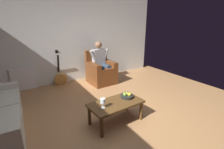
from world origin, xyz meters
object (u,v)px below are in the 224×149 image
object	(u,v)px
person_seated	(101,61)
fruit_bowl	(127,96)
coffee_table	(116,105)
guitar	(60,78)
wine_glass_near	(103,101)
armchair	(101,72)

from	to	relation	value
person_seated	fruit_bowl	distance (m)	1.97
fruit_bowl	coffee_table	bearing A→B (deg)	11.59
guitar	fruit_bowl	world-z (taller)	guitar
coffee_table	guitar	size ratio (longest dim) A/B	0.99
wine_glass_near	fruit_bowl	distance (m)	0.60
coffee_table	person_seated	bearing A→B (deg)	-110.19
person_seated	guitar	distance (m)	1.28
armchair	coffee_table	size ratio (longest dim) A/B	0.96
person_seated	guitar	xyz separation A→B (m)	(1.10, -0.47, -0.45)
armchair	person_seated	size ratio (longest dim) A/B	0.79
wine_glass_near	fruit_bowl	size ratio (longest dim) A/B	0.70
armchair	fruit_bowl	xyz separation A→B (m)	(0.44, 1.93, 0.10)
wine_glass_near	person_seated	bearing A→B (deg)	-116.78
person_seated	wine_glass_near	bearing A→B (deg)	60.78
wine_glass_near	fruit_bowl	bearing A→B (deg)	-169.72
wine_glass_near	armchair	bearing A→B (deg)	-116.59
person_seated	guitar	world-z (taller)	person_seated
coffee_table	guitar	world-z (taller)	guitar
wine_glass_near	coffee_table	bearing A→B (deg)	-171.02
armchair	wine_glass_near	world-z (taller)	armchair
armchair	wine_glass_near	size ratio (longest dim) A/B	5.73
coffee_table	fruit_bowl	distance (m)	0.31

